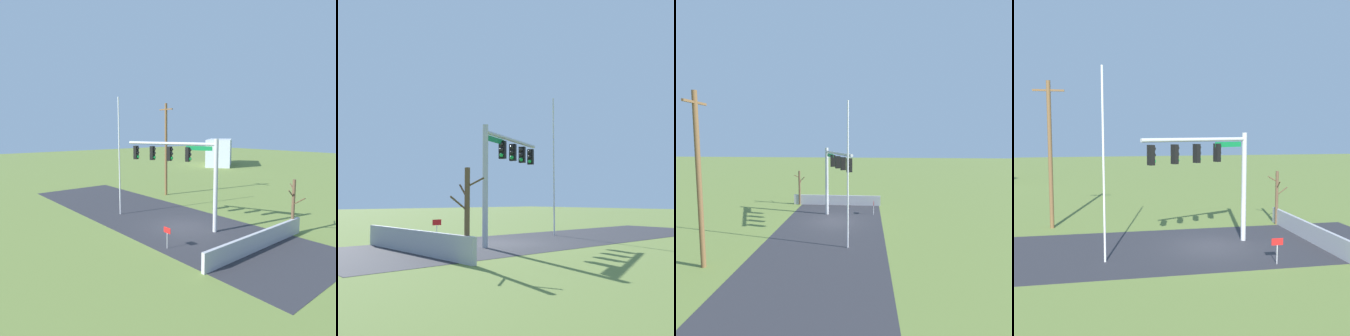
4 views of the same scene
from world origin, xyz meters
TOP-DOWN VIEW (x-y plane):
  - ground_plane at (0.00, 0.00)m, footprint 160.00×160.00m
  - road_surface at (-4.00, 0.00)m, footprint 28.00×8.00m
  - sidewalk_corner at (3.12, 0.85)m, footprint 6.00×6.00m
  - retaining_fence at (5.72, 0.35)m, footprint 0.20×8.98m
  - signal_mast at (0.11, -0.03)m, footprint 6.12×2.82m
  - flagpole at (-5.54, -1.58)m, footprint 0.10×0.10m
  - utility_pole at (-8.83, 5.92)m, footprint 1.90×0.26m
  - bare_tree at (5.63, 4.25)m, footprint 1.27×1.02m
  - open_sign at (2.28, -3.37)m, footprint 0.56×0.04m

SIDE VIEW (x-z plane):
  - ground_plane at x=0.00m, z-range 0.00..0.00m
  - sidewalk_corner at x=3.12m, z-range 0.00..0.01m
  - road_surface at x=-4.00m, z-range 0.00..0.01m
  - retaining_fence at x=5.72m, z-range 0.00..1.02m
  - open_sign at x=2.28m, z-range 0.30..1.52m
  - bare_tree at x=5.63m, z-range 0.06..3.60m
  - signal_mast at x=0.11m, z-range 1.36..7.43m
  - flagpole at x=-5.54m, z-range 0.00..9.12m
  - utility_pole at x=-8.83m, z-range 0.17..9.43m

